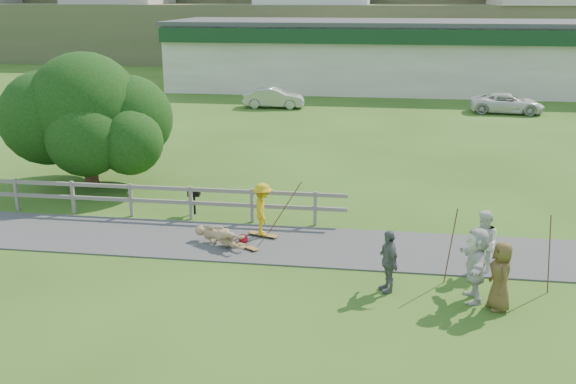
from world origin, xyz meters
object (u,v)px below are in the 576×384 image
spectator_a (484,243)px  spectator_d (476,264)px  spectator_b (388,261)px  car_silver (274,98)px  tree (88,133)px  bbq (194,202)px  skater_rider (263,212)px  skater_fallen (220,236)px  spectator_c (501,276)px  car_white (507,103)px

spectator_a → spectator_d: spectator_d is taller
spectator_b → car_silver: (-7.14, 25.87, -0.15)m
spectator_a → tree: tree is taller
bbq → spectator_b: bearing=-42.7°
spectator_a → spectator_b: bearing=-79.1°
skater_rider → spectator_d: 6.53m
skater_rider → bbq: (-2.61, 1.78, -0.37)m
skater_fallen → car_silver: (-2.41, 23.67, 0.32)m
bbq → spectator_d: bearing=-36.3°
spectator_d → bbq: size_ratio=2.15×
bbq → skater_rider: bearing=-39.1°
spectator_d → bbq: (-8.26, 5.06, -0.48)m
spectator_a → spectator_b: spectator_a is taller
skater_fallen → car_silver: car_silver is taller
skater_fallen → spectator_c: bearing=-81.2°
car_silver → bbq: size_ratio=4.59×
skater_rider → skater_fallen: 1.48m
skater_fallen → car_white: car_white is taller
skater_rider → car_white: bearing=-38.8°
spectator_a → spectator_d: (-0.41, -1.61, 0.06)m
spectator_b → car_silver: 26.84m
skater_rider → spectator_b: (3.64, -3.09, -0.01)m
skater_rider → skater_fallen: size_ratio=0.90×
spectator_d → car_white: (5.25, 26.21, -0.30)m
skater_fallen → car_white: 26.67m
spectator_b → bbq: spectator_b is taller
car_silver → car_white: size_ratio=0.89×
car_silver → bbq: car_silver is taller
spectator_d → bbq: bearing=-123.2°
spectator_a → car_silver: 26.25m
spectator_b → tree: 13.47m
spectator_a → spectator_d: size_ratio=0.93×
spectator_d → spectator_c: bearing=50.3°
spectator_b → tree: size_ratio=0.24×
spectator_c → car_white: spectator_c is taller
spectator_d → spectator_b: bearing=-97.1°
spectator_b → tree: (-11.07, 7.58, 1.23)m
spectator_b → spectator_d: 2.02m
bbq → skater_fallen: bearing=-65.0°
skater_rider → tree: (-7.43, 4.49, 1.23)m
spectator_c → tree: tree is taller
spectator_b → spectator_c: 2.58m
car_silver → skater_rider: bearing=-173.8°
spectator_d → tree: tree is taller
spectator_d → car_white: spectator_d is taller
skater_rider → spectator_a: bearing=-118.8°
spectator_a → bbq: spectator_a is taller
bbq → spectator_c: bearing=-36.7°
spectator_a → spectator_c: (0.10, -2.01, -0.02)m
spectator_c → skater_rider: bearing=-128.6°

